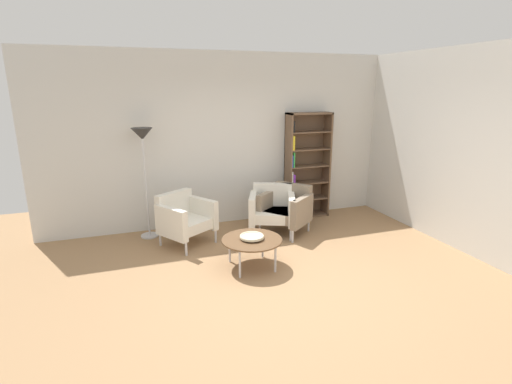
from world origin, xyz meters
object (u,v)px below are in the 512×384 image
Objects in this scene: floor_lamp_torchiere at (143,147)px; decorative_bowl at (252,236)px; bookshelf_tall at (305,166)px; armchair_near_window at (184,218)px; armchair_corner_red at (272,208)px; armchair_spare_guest at (287,208)px; coffee_table_low at (252,241)px.

decorative_bowl is at bearing -52.44° from floor_lamp_torchiere.
armchair_near_window is at bearing -165.23° from bookshelf_tall.
armchair_spare_guest is (0.23, -0.06, 0.00)m from armchair_corner_red.
armchair_corner_red is (0.72, 1.10, -0.02)m from decorative_bowl.
armchair_spare_guest is 0.55× the size of floor_lamp_torchiere.
coffee_table_low is 1.41m from armchair_spare_guest.
coffee_table_low is 0.85× the size of armchair_near_window.
decorative_bowl is (0.00, 0.00, 0.06)m from coffee_table_low.
decorative_bowl is at bearing -100.86° from armchair_corner_red.
bookshelf_tall is at bearing 47.15° from decorative_bowl.
bookshelf_tall is 2.41m from coffee_table_low.
armchair_near_window reaches higher than decorative_bowl.
decorative_bowl is at bearing -132.85° from bookshelf_tall.
bookshelf_tall is at bearing -17.83° from armchair_near_window.
floor_lamp_torchiere is (-2.16, 0.54, 1.03)m from armchair_spare_guest.
coffee_table_low is 0.46× the size of floor_lamp_torchiere.
armchair_near_window is (-0.71, 1.11, 0.04)m from coffee_table_low.
bookshelf_tall is at bearing 2.83° from floor_lamp_torchiere.
armchair_near_window is 1.43m from armchair_corner_red.
armchair_corner_red is (-0.87, -0.62, -0.53)m from bookshelf_tall.
bookshelf_tall is at bearing 98.16° from armchair_spare_guest.
armchair_corner_red is 2.24m from floor_lamp_torchiere.
floor_lamp_torchiere is (-1.21, 1.58, 1.01)m from decorative_bowl.
armchair_near_window is 0.54× the size of floor_lamp_torchiere.
armchair_corner_red is at bearing -32.95° from armchair_near_window.
armchair_near_window and armchair_corner_red have the same top height.
armchair_spare_guest is (0.95, 1.04, 0.04)m from coffee_table_low.
bookshelf_tall is 5.94× the size of decorative_bowl.
armchair_near_window is at bearing 122.69° from decorative_bowl.
bookshelf_tall reaches higher than armchair_spare_guest.
decorative_bowl is 1.41m from armchair_spare_guest.
coffee_table_low is at bearing 0.00° from decorative_bowl.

